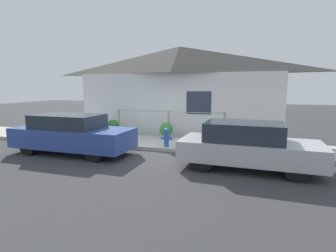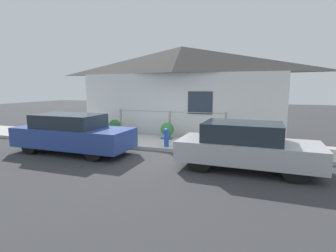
{
  "view_description": "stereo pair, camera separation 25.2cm",
  "coord_description": "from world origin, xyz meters",
  "px_view_note": "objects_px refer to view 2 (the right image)",
  "views": [
    {
      "loc": [
        3.36,
        -8.68,
        2.3
      ],
      "look_at": [
        0.54,
        0.3,
        0.9
      ],
      "focal_mm": 28.0,
      "sensor_mm": 36.0,
      "label": 1
    },
    {
      "loc": [
        3.6,
        -8.6,
        2.3
      ],
      "look_at": [
        0.54,
        0.3,
        0.9
      ],
      "focal_mm": 28.0,
      "sensor_mm": 36.0,
      "label": 2
    }
  ],
  "objects_px": {
    "car_left": "(72,133)",
    "potted_plant_corner": "(243,138)",
    "potted_plant_near_hydrant": "(167,130)",
    "fire_hydrant": "(166,137)",
    "potted_plant_by_fence": "(115,126)",
    "car_right": "(246,146)"
  },
  "relations": [
    {
      "from": "car_left",
      "to": "potted_plant_corner",
      "type": "relative_size",
      "value": 8.99
    },
    {
      "from": "potted_plant_near_hydrant",
      "to": "fire_hydrant",
      "type": "bearing_deg",
      "value": -71.96
    },
    {
      "from": "car_left",
      "to": "potted_plant_by_fence",
      "type": "xyz_separation_m",
      "value": [
        -0.14,
        3.12,
        -0.19
      ]
    },
    {
      "from": "car_right",
      "to": "potted_plant_corner",
      "type": "height_order",
      "value": "car_right"
    },
    {
      "from": "car_left",
      "to": "potted_plant_by_fence",
      "type": "bearing_deg",
      "value": 93.21
    },
    {
      "from": "car_right",
      "to": "potted_plant_corner",
      "type": "relative_size",
      "value": 8.25
    },
    {
      "from": "potted_plant_by_fence",
      "to": "potted_plant_corner",
      "type": "bearing_deg",
      "value": -2.6
    },
    {
      "from": "car_right",
      "to": "potted_plant_near_hydrant",
      "type": "relative_size",
      "value": 5.77
    },
    {
      "from": "car_left",
      "to": "potted_plant_near_hydrant",
      "type": "height_order",
      "value": "car_left"
    },
    {
      "from": "car_left",
      "to": "potted_plant_corner",
      "type": "bearing_deg",
      "value": 27.54
    },
    {
      "from": "potted_plant_near_hydrant",
      "to": "car_right",
      "type": "bearing_deg",
      "value": -41.44
    },
    {
      "from": "fire_hydrant",
      "to": "potted_plant_near_hydrant",
      "type": "bearing_deg",
      "value": 108.04
    },
    {
      "from": "car_right",
      "to": "potted_plant_near_hydrant",
      "type": "height_order",
      "value": "car_right"
    },
    {
      "from": "car_right",
      "to": "fire_hydrant",
      "type": "bearing_deg",
      "value": 155.54
    },
    {
      "from": "car_right",
      "to": "potted_plant_by_fence",
      "type": "bearing_deg",
      "value": 154.49
    },
    {
      "from": "fire_hydrant",
      "to": "potted_plant_near_hydrant",
      "type": "relative_size",
      "value": 1.02
    },
    {
      "from": "fire_hydrant",
      "to": "potted_plant_near_hydrant",
      "type": "xyz_separation_m",
      "value": [
        -0.5,
        1.55,
        0.01
      ]
    },
    {
      "from": "car_left",
      "to": "potted_plant_near_hydrant",
      "type": "bearing_deg",
      "value": 50.47
    },
    {
      "from": "car_right",
      "to": "potted_plant_by_fence",
      "type": "height_order",
      "value": "car_right"
    },
    {
      "from": "fire_hydrant",
      "to": "potted_plant_near_hydrant",
      "type": "height_order",
      "value": "fire_hydrant"
    },
    {
      "from": "car_left",
      "to": "potted_plant_by_fence",
      "type": "distance_m",
      "value": 3.13
    },
    {
      "from": "car_right",
      "to": "fire_hydrant",
      "type": "distance_m",
      "value": 3.19
    }
  ]
}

